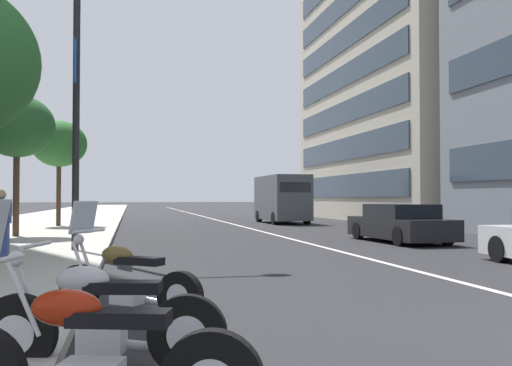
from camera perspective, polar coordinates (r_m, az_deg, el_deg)
name	(u,v)px	position (r m, az deg, el deg)	size (l,w,h in m)	color
sidewalk_right_plaza	(46,223)	(34.65, -20.11, -3.75)	(160.00, 8.15, 0.15)	#B2ADA3
lane_centre_stripe	(216,220)	(39.75, -4.02, -3.64)	(110.00, 0.16, 0.01)	silver
motorcycle_far_end_row	(86,362)	(4.01, -16.52, -16.68)	(0.84, 2.17, 1.50)	black
motorcycle_mid_row	(100,323)	(5.24, -15.21, -13.27)	(0.74, 2.11, 1.12)	black
motorcycle_second_in_row	(125,281)	(7.67, -12.87, -9.48)	(1.42, 1.82, 1.46)	black
car_mid_block_traffic	(400,224)	(20.20, 14.08, -3.96)	(4.75, 1.99, 1.29)	black
delivery_van_ahead	(282,198)	(34.20, 2.57, -1.50)	(5.48, 2.24, 2.81)	#4C5156
street_lamp_with_banners	(89,51)	(16.10, -16.24, 12.43)	(1.26, 2.32, 8.78)	#232326
street_tree_near_plaza_corner	(17,127)	(22.18, -22.61, 5.18)	(2.61, 2.61, 5.02)	#473323
street_tree_by_lamp_post	(59,144)	(29.62, -18.93, 3.66)	(2.64, 2.64, 5.11)	#473323
pedestrian_on_plaza	(1,224)	(14.05, -23.95, -3.76)	(0.27, 0.40, 1.53)	#33478C
office_tower_far_left_down_avenue	(473,17)	(45.42, 20.71, 15.12)	(20.54, 19.62, 28.82)	beige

